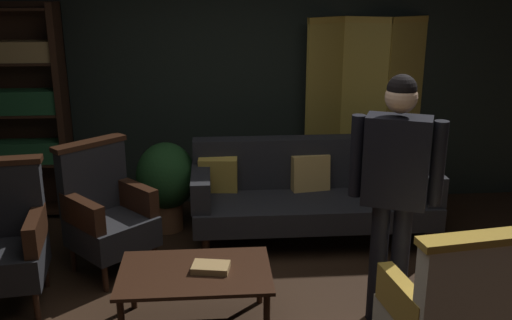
# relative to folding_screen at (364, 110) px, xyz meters

# --- Properties ---
(back_wall) EXTENTS (7.20, 0.10, 2.80)m
(back_wall) POSITION_rel_folding_screen_xyz_m (-1.21, 0.16, 0.41)
(back_wall) COLOR black
(back_wall) RESTS_ON ground_plane
(folding_screen) EXTENTS (1.25, 0.29, 1.90)m
(folding_screen) POSITION_rel_folding_screen_xyz_m (0.00, 0.00, 0.00)
(folding_screen) COLOR #B29338
(folding_screen) RESTS_ON ground_plane
(bookshelf) EXTENTS (0.90, 0.32, 2.05)m
(bookshelf) POSITION_rel_folding_screen_xyz_m (-3.36, -0.10, 0.08)
(bookshelf) COLOR black
(bookshelf) RESTS_ON ground_plane
(velvet_couch) EXTENTS (2.12, 0.78, 0.88)m
(velvet_couch) POSITION_rel_folding_screen_xyz_m (-0.66, -0.84, -0.53)
(velvet_couch) COLOR black
(velvet_couch) RESTS_ON ground_plane
(coffee_table) EXTENTS (1.00, 0.64, 0.42)m
(coffee_table) POSITION_rel_folding_screen_xyz_m (-1.66, -2.19, -0.61)
(coffee_table) COLOR black
(coffee_table) RESTS_ON ground_plane
(armchair_gilt_accent) EXTENTS (0.66, 0.65, 1.04)m
(armchair_gilt_accent) POSITION_rel_folding_screen_xyz_m (-0.26, -2.93, -0.50)
(armchair_gilt_accent) COLOR #B78E33
(armchair_gilt_accent) RESTS_ON ground_plane
(armchair_wing_left) EXTENTS (0.82, 0.82, 1.04)m
(armchair_wing_left) POSITION_rel_folding_screen_xyz_m (-2.38, -1.30, -0.50)
(armchair_wing_left) COLOR black
(armchair_wing_left) RESTS_ON ground_plane
(armchair_wing_right) EXTENTS (0.65, 0.64, 1.04)m
(armchair_wing_right) POSITION_rel_folding_screen_xyz_m (-3.02, -1.76, -0.50)
(armchair_wing_right) COLOR black
(armchair_wing_right) RESTS_ON ground_plane
(standing_figure) EXTENTS (0.55, 0.35, 1.70)m
(standing_figure) POSITION_rel_folding_screen_xyz_m (-0.37, -2.21, 0.04)
(standing_figure) COLOR black
(standing_figure) RESTS_ON ground_plane
(potted_plant) EXTENTS (0.54, 0.54, 0.84)m
(potted_plant) POSITION_rel_folding_screen_xyz_m (-1.96, -0.57, -0.50)
(potted_plant) COLOR brown
(potted_plant) RESTS_ON ground_plane
(book_tan_leather) EXTENTS (0.27, 0.20, 0.04)m
(book_tan_leather) POSITION_rel_folding_screen_xyz_m (-1.56, -2.20, -0.54)
(book_tan_leather) COLOR #9E7A47
(book_tan_leather) RESTS_ON coffee_table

